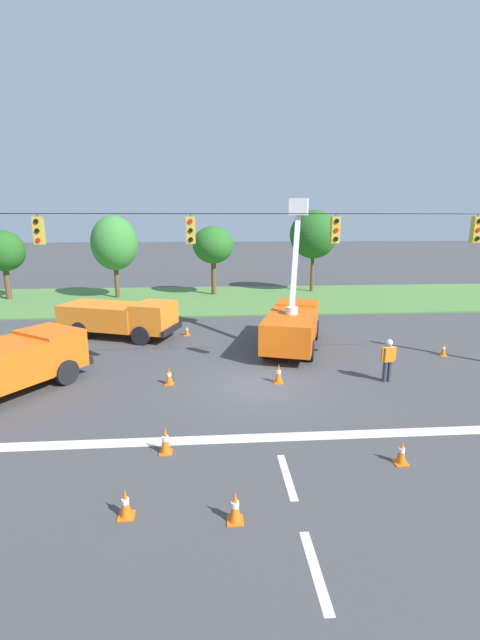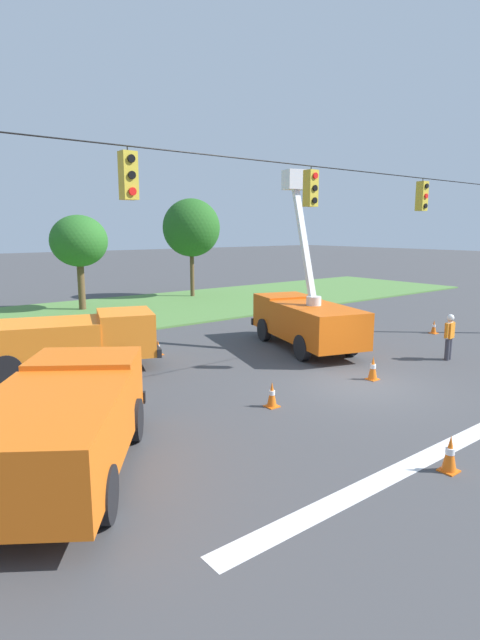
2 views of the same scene
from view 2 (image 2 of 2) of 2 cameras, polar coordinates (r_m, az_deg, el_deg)
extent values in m
plane|color=#424244|center=(16.61, 13.68, -7.27)|extent=(200.00, 200.00, 0.00)
cube|color=#517F3D|center=(30.79, -13.56, 0.94)|extent=(56.00, 12.00, 0.10)
cylinder|color=black|center=(15.93, 14.73, 15.99)|extent=(26.00, 0.03, 0.03)
cylinder|color=black|center=(10.88, -12.76, 18.57)|extent=(0.02, 0.02, 0.10)
cube|color=gold|center=(10.81, -12.64, 15.80)|extent=(0.32, 0.28, 0.96)
cylinder|color=black|center=(10.71, -12.32, 17.59)|extent=(0.16, 0.05, 0.16)
cylinder|color=black|center=(10.67, -12.25, 15.89)|extent=(0.16, 0.05, 0.16)
cylinder|color=red|center=(10.64, -12.19, 14.18)|extent=(0.16, 0.05, 0.16)
cylinder|color=black|center=(14.02, 8.14, 16.82)|extent=(0.02, 0.02, 0.10)
cube|color=gold|center=(13.97, 8.08, 14.66)|extent=(0.32, 0.28, 0.96)
cylinder|color=red|center=(13.89, 8.61, 16.00)|extent=(0.16, 0.05, 0.16)
cylinder|color=black|center=(13.86, 8.57, 14.69)|extent=(0.16, 0.05, 0.16)
cylinder|color=black|center=(13.84, 8.54, 13.37)|extent=(0.16, 0.05, 0.16)
cylinder|color=black|center=(18.18, 20.18, 14.81)|extent=(0.02, 0.02, 0.10)
cube|color=gold|center=(18.14, 20.07, 13.15)|extent=(0.32, 0.28, 0.96)
cylinder|color=black|center=(18.08, 20.58, 14.15)|extent=(0.16, 0.05, 0.16)
cylinder|color=red|center=(18.06, 20.51, 13.14)|extent=(0.16, 0.05, 0.16)
cylinder|color=black|center=(18.04, 20.45, 12.12)|extent=(0.16, 0.05, 0.16)
cylinder|color=brown|center=(31.86, -17.66, 3.51)|extent=(0.42, 0.42, 2.81)
ellipsoid|color=#286623|center=(31.67, -17.95, 8.60)|extent=(3.36, 3.57, 3.07)
cylinder|color=brown|center=(36.59, -5.49, 5.16)|extent=(0.30, 0.30, 3.30)
ellipsoid|color=#235B1E|center=(36.44, -5.58, 10.45)|extent=(4.06, 4.15, 4.11)
cube|color=#D6560F|center=(20.14, 8.79, -0.45)|extent=(3.49, 4.86, 1.42)
cube|color=#D6560F|center=(22.86, 4.96, 1.03)|extent=(2.65, 2.45, 1.50)
cube|color=#1E2838|center=(23.40, 4.28, 1.91)|extent=(1.88, 0.68, 0.68)
cube|color=black|center=(23.87, 3.89, -0.02)|extent=(2.22, 0.84, 0.30)
cylinder|color=black|center=(22.34, 2.78, -1.12)|extent=(0.57, 1.04, 1.00)
cylinder|color=black|center=(23.24, 7.54, -0.75)|extent=(0.57, 1.04, 1.00)
cylinder|color=black|center=(19.12, 7.13, -3.16)|extent=(0.57, 1.04, 1.00)
cylinder|color=black|center=(20.16, 12.43, -2.62)|extent=(0.57, 1.04, 1.00)
cylinder|color=silver|center=(20.26, 8.43, 2.18)|extent=(0.60, 0.60, 0.36)
cube|color=white|center=(20.88, 7.34, 8.57)|extent=(0.86, 2.06, 4.88)
cube|color=white|center=(21.79, 6.32, 15.63)|extent=(1.10, 1.03, 0.80)
cube|color=orange|center=(9.89, -21.14, -12.64)|extent=(4.35, 4.74, 1.41)
cube|color=orange|center=(12.47, -17.15, -7.30)|extent=(2.95, 2.79, 1.53)
cube|color=#1E2838|center=(12.96, -16.59, -5.37)|extent=(1.80, 1.29, 0.69)
cube|color=black|center=(13.53, -16.07, -8.58)|extent=(2.14, 1.55, 0.30)
cylinder|color=black|center=(12.83, -22.28, -10.74)|extent=(0.80, 0.98, 1.00)
cylinder|color=black|center=(12.29, -11.92, -11.11)|extent=(0.80, 0.98, 1.00)
cylinder|color=black|center=(9.28, -15.12, -18.70)|extent=(0.80, 0.98, 1.00)
cube|color=orange|center=(18.53, -22.51, -2.26)|extent=(4.88, 3.65, 1.30)
cube|color=orange|center=(18.54, -12.92, -1.35)|extent=(2.50, 2.74, 1.53)
cube|color=#1E2838|center=(18.56, -10.96, -0.42)|extent=(0.75, 1.91, 0.69)
cube|color=black|center=(18.79, -9.78, -3.00)|extent=(0.93, 2.26, 0.30)
cylinder|color=black|center=(19.73, -13.88, -2.97)|extent=(1.04, 0.60, 1.00)
cylinder|color=black|center=(17.64, -13.26, -4.52)|extent=(1.04, 0.60, 1.00)
cylinder|color=black|center=(19.78, -24.44, -3.57)|extent=(1.04, 0.60, 1.00)
cylinder|color=black|center=(17.71, -25.09, -5.18)|extent=(1.04, 0.60, 1.00)
cylinder|color=#383842|center=(20.61, 22.60, -3.11)|extent=(0.18, 0.18, 0.85)
cylinder|color=#383842|center=(20.80, 22.81, -3.02)|extent=(0.18, 0.18, 0.85)
cube|color=orange|center=(20.56, 22.84, -1.10)|extent=(0.43, 0.29, 0.60)
cube|color=silver|center=(20.56, 22.84, -1.10)|extent=(0.43, 0.13, 0.62)
cylinder|color=orange|center=(20.31, 22.57, -1.13)|extent=(0.11, 0.11, 0.55)
cylinder|color=orange|center=(20.80, 23.13, -0.91)|extent=(0.11, 0.11, 0.55)
sphere|color=tan|center=(20.48, 22.93, 0.08)|extent=(0.22, 0.22, 0.22)
sphere|color=white|center=(20.47, 22.94, 0.25)|extent=(0.26, 0.26, 0.26)
cube|color=orange|center=(14.32, 3.65, -9.81)|extent=(0.36, 0.36, 0.03)
cone|color=orange|center=(14.20, 3.67, -8.42)|extent=(0.28, 0.28, 0.70)
cylinder|color=white|center=(14.19, 3.67, -8.29)|extent=(0.17, 0.17, 0.13)
cube|color=orange|center=(25.69, 21.23, -1.41)|extent=(0.36, 0.36, 0.03)
cone|color=orange|center=(25.63, 21.28, -0.69)|extent=(0.25, 0.25, 0.62)
cylinder|color=white|center=(25.63, 21.28, -0.63)|extent=(0.15, 0.15, 0.11)
cube|color=orange|center=(17.31, 14.89, -6.55)|extent=(0.36, 0.36, 0.03)
cone|color=orange|center=(17.20, 14.95, -5.27)|extent=(0.31, 0.31, 0.77)
cylinder|color=white|center=(17.19, 14.96, -5.15)|extent=(0.19, 0.19, 0.14)
cube|color=orange|center=(11.64, 22.73, -15.59)|extent=(0.36, 0.36, 0.03)
cone|color=orange|center=(11.48, 22.87, -13.81)|extent=(0.30, 0.30, 0.76)
cylinder|color=white|center=(11.46, 22.88, -13.63)|extent=(0.19, 0.19, 0.14)
cube|color=orange|center=(20.19, -9.33, -3.91)|extent=(0.36, 0.36, 0.03)
cone|color=orange|center=(20.12, -9.36, -3.06)|extent=(0.23, 0.23, 0.59)
cylinder|color=white|center=(20.11, -9.36, -2.98)|extent=(0.15, 0.15, 0.11)
camera|label=1|loc=(12.35, 83.10, 8.52)|focal=24.00mm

